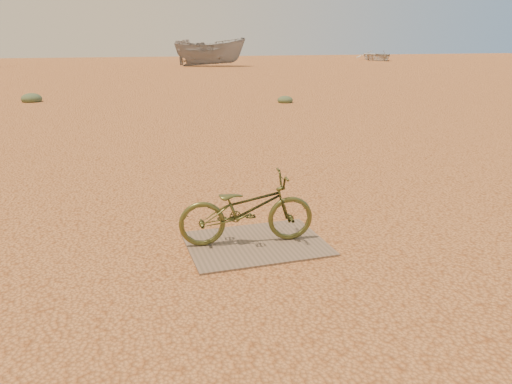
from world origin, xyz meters
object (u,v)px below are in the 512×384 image
object	(u,v)px
bicycle	(247,209)
plywood_board	(256,244)
boat_far_right	(377,55)
boat_mid_right	(210,52)

from	to	relation	value
bicycle	plywood_board	bearing A→B (deg)	-113.04
bicycle	boat_far_right	bearing A→B (deg)	-25.47
boat_far_right	plywood_board	bearing A→B (deg)	-112.59
plywood_board	bicycle	xyz separation A→B (m)	(-0.09, 0.05, 0.39)
bicycle	boat_far_right	xyz separation A→B (m)	(26.44, 41.91, 0.10)
plywood_board	boat_mid_right	distance (m)	36.75
plywood_board	boat_far_right	xyz separation A→B (m)	(26.35, 41.96, 0.49)
plywood_board	bicycle	bearing A→B (deg)	150.17
plywood_board	boat_mid_right	xyz separation A→B (m)	(7.52, 35.95, 1.10)
bicycle	boat_mid_right	xyz separation A→B (m)	(7.61, 35.90, 0.71)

